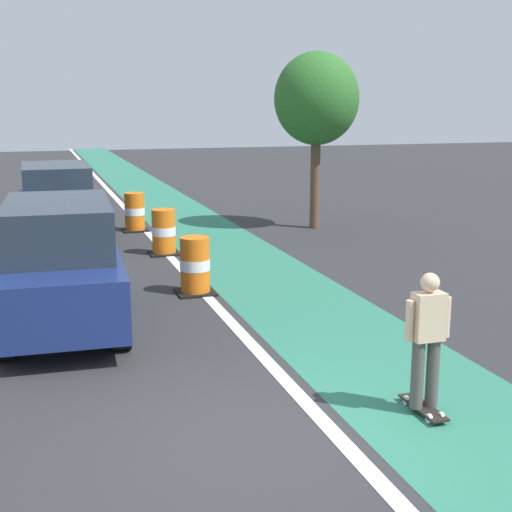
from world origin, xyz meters
TOP-DOWN VIEW (x-y plane):
  - ground_plane at (0.00, 0.00)m, footprint 100.00×100.00m
  - bike_lane_strip at (2.40, 12.00)m, footprint 2.50×80.00m
  - lane_divider_stripe at (0.90, 12.00)m, footprint 0.20×80.00m
  - skateboarder_on_lane at (2.11, 0.04)m, footprint 0.57×0.80m
  - parked_suv_nearest at (-1.74, 4.78)m, footprint 2.09×4.68m
  - parked_suv_second at (-1.52, 11.91)m, footprint 1.94×4.61m
  - traffic_barrel_front at (0.75, 6.01)m, footprint 0.73×0.73m
  - traffic_barrel_mid at (0.83, 9.72)m, footprint 0.73×0.73m
  - traffic_barrel_back at (0.62, 13.09)m, footprint 0.73×0.73m
  - street_tree_sidewalk at (5.68, 11.96)m, footprint 2.40×2.40m

SIDE VIEW (x-z plane):
  - ground_plane at x=0.00m, z-range 0.00..0.00m
  - bike_lane_strip at x=2.40m, z-range 0.00..0.01m
  - lane_divider_stripe at x=0.90m, z-range 0.00..0.01m
  - traffic_barrel_front at x=0.75m, z-range -0.01..1.08m
  - traffic_barrel_mid at x=0.83m, z-range -0.01..1.08m
  - traffic_barrel_back at x=0.62m, z-range -0.01..1.08m
  - skateboarder_on_lane at x=2.11m, z-range 0.07..1.76m
  - parked_suv_nearest at x=-1.74m, z-range 0.02..2.06m
  - parked_suv_second at x=-1.52m, z-range 0.02..2.06m
  - street_tree_sidewalk at x=5.68m, z-range 1.17..6.17m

